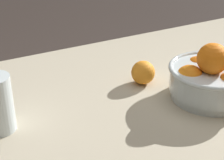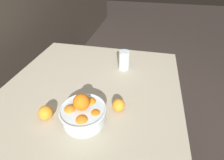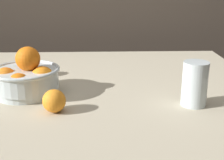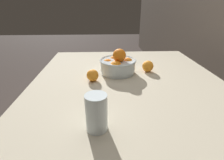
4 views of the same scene
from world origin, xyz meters
The scene contains 5 objects.
dining_table centered at (0.00, 0.00, 0.67)m, with size 1.37×1.11×0.73m.
fruit_bowl centered at (-0.16, -0.05, 0.79)m, with size 0.23×0.23×0.16m.
juice_glass centered at (0.38, -0.17, 0.80)m, with size 0.08×0.08×0.14m.
orange_loose_near_bowl centered at (-0.18, 0.15, 0.77)m, with size 0.07×0.07×0.07m, color orange.
orange_loose_front centered at (-0.05, -0.21, 0.77)m, with size 0.07×0.07×0.07m, color orange.
Camera 4 is at (0.88, -0.14, 1.15)m, focal length 28.00 mm.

